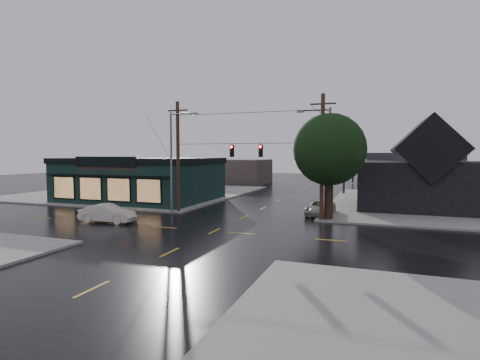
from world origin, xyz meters
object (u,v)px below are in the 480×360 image
(utility_pole_ne, at_px, (321,221))
(suv_silver, at_px, (320,208))
(corner_tree, at_px, (329,150))
(sedan_cream, at_px, (108,213))
(utility_pole_nw, at_px, (179,213))

(utility_pole_ne, relative_size, suv_silver, 2.17)
(corner_tree, bearing_deg, utility_pole_ne, -135.00)
(corner_tree, relative_size, sedan_cream, 1.94)
(utility_pole_ne, bearing_deg, utility_pole_nw, 180.00)
(utility_pole_nw, distance_m, utility_pole_ne, 13.00)
(suv_silver, bearing_deg, corner_tree, -66.25)
(utility_pole_nw, bearing_deg, sedan_cream, -113.63)
(corner_tree, xyz_separation_m, utility_pole_nw, (-13.50, -0.50, -5.73))
(utility_pole_nw, distance_m, suv_silver, 12.88)
(suv_silver, bearing_deg, utility_pole_ne, -78.49)
(sedan_cream, bearing_deg, utility_pole_nw, -30.28)
(utility_pole_nw, xyz_separation_m, sedan_cream, (-2.78, -6.34, 0.72))
(corner_tree, height_order, utility_pole_nw, corner_tree)
(sedan_cream, bearing_deg, corner_tree, -73.84)
(corner_tree, relative_size, suv_silver, 1.83)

